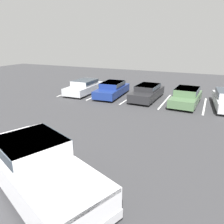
{
  "coord_description": "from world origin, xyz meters",
  "views": [
    {
      "loc": [
        5.94,
        -4.18,
        4.66
      ],
      "look_at": [
        1.35,
        5.87,
        1.0
      ],
      "focal_mm": 35.0,
      "sensor_mm": 36.0,
      "label": 1
    }
  ],
  "objects_px": {
    "parked_sedan_c": "(147,92)",
    "parked_sedan_a": "(85,86)",
    "parked_sedan_d": "(186,96)",
    "pickup_truck": "(37,167)",
    "parked_sedan_b": "(112,89)"
  },
  "relations": [
    {
      "from": "parked_sedan_c",
      "to": "parked_sedan_a",
      "type": "bearing_deg",
      "value": -85.65
    },
    {
      "from": "parked_sedan_d",
      "to": "parked_sedan_a",
      "type": "bearing_deg",
      "value": -86.54
    },
    {
      "from": "pickup_truck",
      "to": "parked_sedan_b",
      "type": "relative_size",
      "value": 1.28
    },
    {
      "from": "parked_sedan_a",
      "to": "parked_sedan_c",
      "type": "relative_size",
      "value": 1.02
    },
    {
      "from": "parked_sedan_a",
      "to": "parked_sedan_d",
      "type": "relative_size",
      "value": 1.03
    },
    {
      "from": "pickup_truck",
      "to": "parked_sedan_a",
      "type": "distance_m",
      "value": 13.71
    },
    {
      "from": "parked_sedan_c",
      "to": "parked_sedan_d",
      "type": "bearing_deg",
      "value": 87.95
    },
    {
      "from": "parked_sedan_a",
      "to": "parked_sedan_d",
      "type": "bearing_deg",
      "value": 88.72
    },
    {
      "from": "pickup_truck",
      "to": "parked_sedan_c",
      "type": "height_order",
      "value": "pickup_truck"
    },
    {
      "from": "parked_sedan_b",
      "to": "parked_sedan_d",
      "type": "xyz_separation_m",
      "value": [
        6.14,
        -0.04,
        0.01
      ]
    },
    {
      "from": "pickup_truck",
      "to": "parked_sedan_b",
      "type": "distance_m",
      "value": 12.84
    },
    {
      "from": "parked_sedan_b",
      "to": "parked_sedan_c",
      "type": "distance_m",
      "value": 3.07
    },
    {
      "from": "pickup_truck",
      "to": "parked_sedan_d",
      "type": "relative_size",
      "value": 1.33
    },
    {
      "from": "parked_sedan_a",
      "to": "parked_sedan_c",
      "type": "height_order",
      "value": "parked_sedan_a"
    },
    {
      "from": "parked_sedan_d",
      "to": "parked_sedan_b",
      "type": "bearing_deg",
      "value": -87.07
    }
  ]
}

